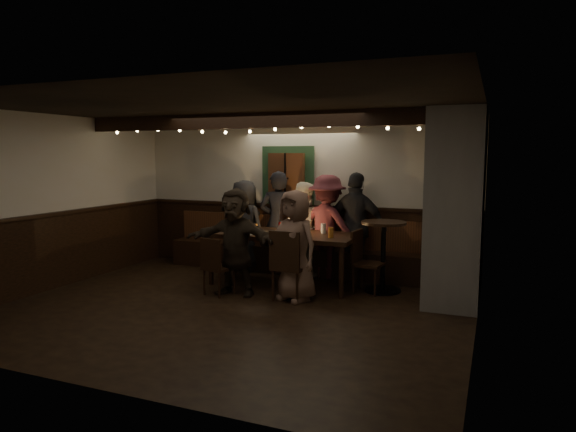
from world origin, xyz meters
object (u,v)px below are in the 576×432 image
at_px(chair_end, 363,257).
at_px(person_c, 303,229).
at_px(person_g, 295,245).
at_px(dining_table, 283,237).
at_px(person_e, 356,226).
at_px(person_d, 327,227).
at_px(high_top, 383,247).
at_px(person_f, 235,242).
at_px(chair_near_right, 288,262).
at_px(person_b, 278,222).
at_px(chair_near_left, 215,263).
at_px(person_a, 245,225).

distance_m(chair_end, person_c, 1.41).
bearing_deg(person_g, dining_table, 145.08).
xyz_separation_m(person_c, person_e, (0.91, 0.01, 0.08)).
bearing_deg(person_g, person_d, 111.20).
bearing_deg(person_e, person_d, 15.01).
height_order(high_top, person_d, person_d).
bearing_deg(person_f, chair_near_right, -4.18).
distance_m(dining_table, person_d, 0.86).
bearing_deg(person_c, person_f, 83.61).
relative_size(person_b, person_c, 1.11).
distance_m(chair_near_left, person_f, 0.42).
distance_m(chair_near_left, person_g, 1.20).
height_order(dining_table, person_a, person_a).
relative_size(chair_near_right, person_d, 0.59).
bearing_deg(person_f, person_c, 72.73).
xyz_separation_m(chair_near_left, chair_near_right, (1.07, 0.12, 0.09)).
bearing_deg(person_d, chair_end, 151.57).
height_order(high_top, person_e, person_e).
bearing_deg(person_b, person_g, 104.20).
xyz_separation_m(chair_end, person_f, (-1.66, -0.82, 0.26)).
bearing_deg(chair_near_right, person_f, 175.92).
relative_size(person_b, person_e, 1.00).
xyz_separation_m(chair_near_left, chair_end, (1.90, 0.99, 0.04)).
relative_size(chair_end, person_c, 0.58).
bearing_deg(dining_table, person_e, 39.07).
relative_size(chair_near_right, person_f, 0.64).
distance_m(person_c, person_f, 1.59).
height_order(person_e, person_g, person_e).
xyz_separation_m(person_c, person_f, (-0.47, -1.51, -0.01)).
height_order(person_f, person_g, person_f).
height_order(person_b, person_e, person_b).
height_order(person_a, person_e, person_e).
relative_size(chair_near_left, chair_near_right, 0.84).
relative_size(person_c, person_g, 1.02).
xyz_separation_m(high_top, person_c, (-1.47, 0.56, 0.12)).
xyz_separation_m(person_f, person_g, (0.90, 0.04, -0.00)).
height_order(chair_near_left, person_e, person_e).
xyz_separation_m(chair_near_left, person_c, (0.70, 1.69, 0.31)).
height_order(person_a, person_b, person_b).
distance_m(dining_table, chair_end, 1.26).
bearing_deg(dining_table, chair_end, 2.93).
distance_m(person_d, person_e, 0.47).
xyz_separation_m(high_top, person_b, (-1.92, 0.56, 0.21)).
distance_m(dining_table, chair_near_left, 1.17).
distance_m(chair_near_left, person_d, 2.03).
height_order(chair_near_left, person_a, person_a).
xyz_separation_m(dining_table, person_f, (-0.42, -0.75, 0.03)).
relative_size(person_c, person_f, 1.01).
relative_size(chair_near_left, person_f, 0.54).
height_order(person_c, person_f, person_c).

